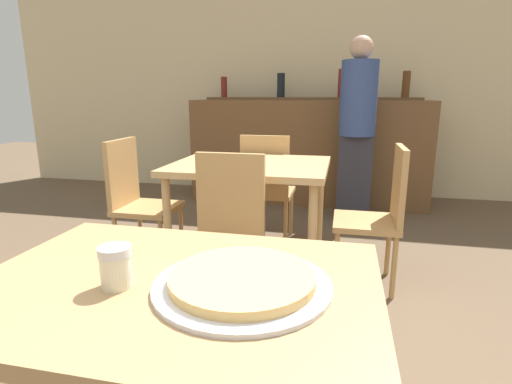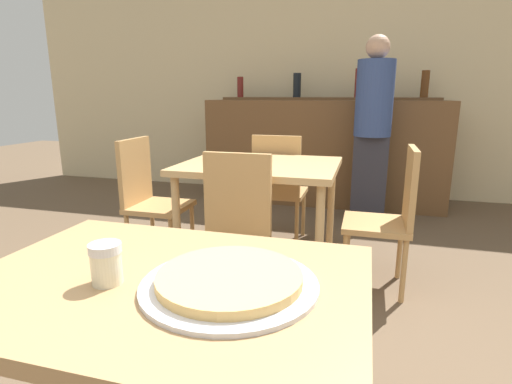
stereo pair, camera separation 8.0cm
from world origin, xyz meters
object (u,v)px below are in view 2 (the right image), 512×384
(chair_far_side_left, at_px, (149,194))
(chair_far_side_right, at_px, (391,211))
(chair_far_side_back, at_px, (279,184))
(chair_far_side_front, at_px, (232,229))
(cheese_shaker, at_px, (106,263))
(pizza_tray, at_px, (229,281))
(person_standing, at_px, (373,124))

(chair_far_side_left, bearing_deg, chair_far_side_right, -90.00)
(chair_far_side_back, xyz_separation_m, chair_far_side_right, (0.83, -0.58, 0.00))
(chair_far_side_front, relative_size, cheese_shaker, 8.84)
(cheese_shaker, bearing_deg, chair_far_side_front, 93.66)
(chair_far_side_left, relative_size, cheese_shaker, 8.84)
(pizza_tray, bearing_deg, chair_far_side_back, 99.36)
(pizza_tray, xyz_separation_m, person_standing, (0.34, 3.10, 0.17))
(chair_far_side_right, bearing_deg, chair_far_side_left, -90.00)
(chair_far_side_back, bearing_deg, pizza_tray, 99.36)
(chair_far_side_back, distance_m, pizza_tray, 2.28)
(chair_far_side_front, height_order, chair_far_side_back, same)
(chair_far_side_right, bearing_deg, chair_far_side_front, -55.39)
(chair_far_side_left, bearing_deg, cheese_shaker, -152.12)
(chair_far_side_front, distance_m, person_standing, 2.18)
(chair_far_side_back, xyz_separation_m, cheese_shaker, (0.07, -2.29, 0.30))
(chair_far_side_front, xyz_separation_m, chair_far_side_left, (-0.83, 0.58, 0.00))
(person_standing, bearing_deg, chair_far_side_left, -136.87)
(chair_far_side_left, height_order, chair_far_side_right, same)
(cheese_shaker, bearing_deg, chair_far_side_left, 117.88)
(chair_far_side_front, distance_m, chair_far_side_right, 1.01)
(chair_far_side_left, relative_size, person_standing, 0.52)
(cheese_shaker, bearing_deg, chair_far_side_right, 66.06)
(pizza_tray, xyz_separation_m, cheese_shaker, (-0.30, -0.06, 0.04))
(chair_far_side_left, distance_m, pizza_tray, 2.06)
(chair_far_side_right, xyz_separation_m, person_standing, (-0.13, 1.44, 0.43))
(chair_far_side_left, distance_m, person_standing, 2.15)
(chair_far_side_left, bearing_deg, pizza_tray, -144.02)
(chair_far_side_back, relative_size, cheese_shaker, 8.84)
(chair_far_side_back, xyz_separation_m, chair_far_side_left, (-0.83, -0.58, 0.00))
(pizza_tray, bearing_deg, chair_far_side_left, 125.98)
(chair_far_side_back, height_order, chair_far_side_left, same)
(person_standing, bearing_deg, cheese_shaker, -101.30)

